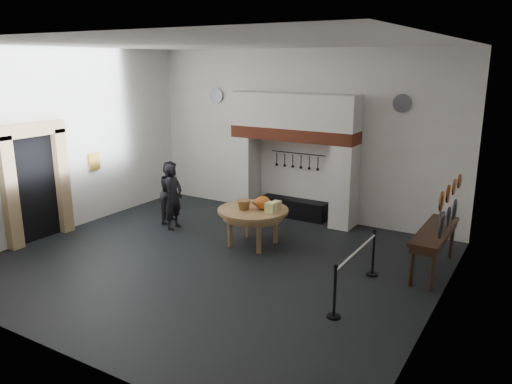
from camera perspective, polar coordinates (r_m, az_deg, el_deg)
The scene contains 39 objects.
floor at distance 10.85m, azimuth -4.71°, elevation -7.93°, with size 9.00×8.00×0.02m, color black.
ceiling at distance 10.02m, azimuth -5.27°, elevation 16.56°, with size 9.00×8.00×0.02m, color silver.
wall_back at distance 13.59m, azimuth 5.00°, elevation 6.55°, with size 9.00×0.02×4.50m, color silver.
wall_front at distance 7.43m, azimuth -23.34°, elevation -1.48°, with size 9.00×0.02×4.50m, color silver.
wall_left at distance 13.31m, azimuth -20.96°, elevation 5.47°, with size 0.02×8.00×4.50m, color silver.
wall_right at distance 8.44m, azimuth 20.65°, elevation 0.62°, with size 0.02×8.00×4.50m, color silver.
chimney_pier_left at distance 14.21m, azimuth -1.08°, elevation 2.14°, with size 0.55×0.70×2.15m, color silver.
chimney_pier_right at distance 12.92m, azimuth 10.08°, elevation 0.64°, with size 0.55×0.70×2.15m, color silver.
hearth_brick_band at distance 13.27m, azimuth 4.34°, elevation 6.63°, with size 3.50×0.72×0.32m, color #9E442B.
chimney_hood at distance 13.20m, azimuth 4.39°, elevation 9.25°, with size 3.50×0.70×0.90m, color silver.
iron_range at distance 13.77m, azimuth 4.31°, elevation -1.85°, with size 1.90×0.45×0.50m, color black.
utensil_rail at distance 13.60m, azimuth 4.81°, elevation 4.43°, with size 0.02×0.02×1.60m, color black.
door_recess at distance 12.89m, azimuth -23.92°, elevation 0.35°, with size 0.04×1.10×2.50m, color black.
door_jamb_near at distance 12.44m, azimuth -26.31°, elevation -0.17°, with size 0.22×0.30×2.60m, color tan.
door_jamb_far at distance 13.21m, azimuth -21.27°, elevation 1.17°, with size 0.22×0.30×2.60m, color tan.
door_lintel at distance 12.58m, azimuth -24.35°, elevation 6.49°, with size 0.22×1.70×0.30m, color tan.
wall_plaque at distance 13.88m, azimuth -18.01°, elevation 3.34°, with size 0.05×0.34×0.44m, color gold.
work_table at distance 11.49m, azimuth -0.34°, elevation -2.11°, with size 1.64×1.64×0.07m, color #AA8650.
pumpkin at distance 11.42m, azimuth 0.78°, elevation -1.22°, with size 0.36×0.36×0.31m, color #C47B1B.
cheese_block_big at distance 11.16m, azimuth 1.72°, elevation -1.80°, with size 0.22×0.22×0.24m, color #E8E88A.
cheese_block_small at distance 11.43m, azimuth 2.37°, elevation -1.51°, with size 0.18×0.18×0.20m, color #D8C581.
wicker_basket at distance 11.40m, azimuth -1.38°, elevation -1.49°, with size 0.32×0.32×0.22m, color olive.
bread_loaf at distance 11.80m, azimuth 0.13°, elevation -1.15°, with size 0.31×0.18×0.13m, color #A76B3B.
visitor_near at distance 12.82m, azimuth -9.43°, elevation -0.54°, with size 0.61×0.40×1.68m, color black.
visitor_far at distance 13.37m, azimuth -9.63°, elevation 0.01°, with size 0.80×0.62×1.65m, color black.
side_table at distance 10.66m, azimuth 19.80°, elevation -4.21°, with size 0.55×2.20×0.06m, color #382014.
pewter_jug at distance 11.18m, azimuth 20.48°, elevation -2.65°, with size 0.12×0.12×0.22m, color #545559.
copper_pan_a at distance 8.71m, azimuth 20.47°, elevation -0.99°, with size 0.34×0.34×0.03m, color #C6662D.
copper_pan_b at distance 9.23m, azimuth 21.12°, elevation -0.19°, with size 0.32×0.32×0.03m, color #C6662D.
copper_pan_c at distance 9.76m, azimuth 21.71°, elevation 0.52°, with size 0.30×0.30×0.03m, color #C6662D.
copper_pan_d at distance 10.29m, azimuth 22.24°, elevation 1.16°, with size 0.28×0.28×0.03m, color #C6662D.
pewter_plate_left at distance 9.03m, azimuth 20.43°, elevation -3.75°, with size 0.40×0.40×0.03m, color #4C4C51.
pewter_plate_mid at distance 9.60m, azimuth 21.12°, elevation -2.75°, with size 0.40×0.40×0.03m, color #4C4C51.
pewter_plate_right at distance 10.17m, azimuth 21.74°, elevation -1.86°, with size 0.40×0.40×0.03m, color #4C4C51.
pewter_plate_back_left at distance 14.84m, azimuth -4.56°, elevation 10.94°, with size 0.44×0.44×0.03m, color #4C4C51.
pewter_plate_back_right at distance 12.51m, azimuth 16.35°, elevation 9.70°, with size 0.44×0.44×0.03m, color #4C4C51.
barrier_post_near at distance 8.53m, azimuth 8.99°, elevation -11.31°, with size 0.05×0.05×0.90m, color black.
barrier_post_far at distance 10.27m, azimuth 13.26°, elevation -6.92°, with size 0.05×0.05×0.90m, color black.
barrier_rope at distance 9.24m, azimuth 11.46°, elevation -6.64°, with size 0.04×0.04×2.00m, color silver.
Camera 1 is at (5.89, -8.10, 4.17)m, focal length 35.00 mm.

